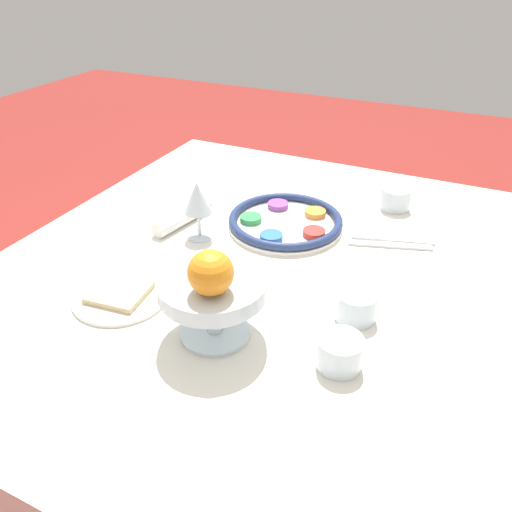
% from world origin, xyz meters
% --- Properties ---
extents(ground_plane, '(8.00, 8.00, 0.00)m').
position_xyz_m(ground_plane, '(0.00, 0.00, 0.00)').
color(ground_plane, maroon).
extents(dining_table, '(1.26, 1.08, 0.71)m').
position_xyz_m(dining_table, '(0.00, 0.00, 0.35)').
color(dining_table, silver).
rests_on(dining_table, ground_plane).
extents(seder_plate, '(0.28, 0.28, 0.03)m').
position_xyz_m(seder_plate, '(-0.18, 0.00, 0.72)').
color(seder_plate, silver).
rests_on(seder_plate, dining_table).
extents(wine_glass, '(0.07, 0.07, 0.14)m').
position_xyz_m(wine_glass, '(-0.04, -0.17, 0.81)').
color(wine_glass, silver).
rests_on(wine_glass, dining_table).
extents(fruit_stand, '(0.19, 0.19, 0.12)m').
position_xyz_m(fruit_stand, '(0.25, 0.04, 0.80)').
color(fruit_stand, silver).
rests_on(fruit_stand, dining_table).
extents(orange_fruit, '(0.07, 0.07, 0.07)m').
position_xyz_m(orange_fruit, '(0.28, 0.05, 0.87)').
color(orange_fruit, orange).
rests_on(orange_fruit, fruit_stand).
extents(bread_plate, '(0.19, 0.19, 0.02)m').
position_xyz_m(bread_plate, '(0.23, -0.19, 0.71)').
color(bread_plate, silver).
rests_on(bread_plate, dining_table).
extents(napkin_roll, '(0.18, 0.07, 0.04)m').
position_xyz_m(napkin_roll, '(-0.08, -0.24, 0.73)').
color(napkin_roll, white).
rests_on(napkin_roll, dining_table).
extents(cup_near, '(0.08, 0.08, 0.06)m').
position_xyz_m(cup_near, '(0.23, 0.26, 0.74)').
color(cup_near, silver).
rests_on(cup_near, dining_table).
extents(cup_mid, '(0.08, 0.08, 0.06)m').
position_xyz_m(cup_mid, '(-0.39, 0.22, 0.74)').
color(cup_mid, silver).
rests_on(cup_mid, dining_table).
extents(cup_far, '(0.08, 0.08, 0.06)m').
position_xyz_m(cup_far, '(0.09, 0.25, 0.74)').
color(cup_far, silver).
rests_on(cup_far, dining_table).
extents(fork_left, '(0.07, 0.19, 0.01)m').
position_xyz_m(fork_left, '(-0.22, 0.25, 0.71)').
color(fork_left, silver).
rests_on(fork_left, dining_table).
extents(fork_right, '(0.08, 0.19, 0.01)m').
position_xyz_m(fork_right, '(-0.19, 0.25, 0.71)').
color(fork_right, silver).
rests_on(fork_right, dining_table).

